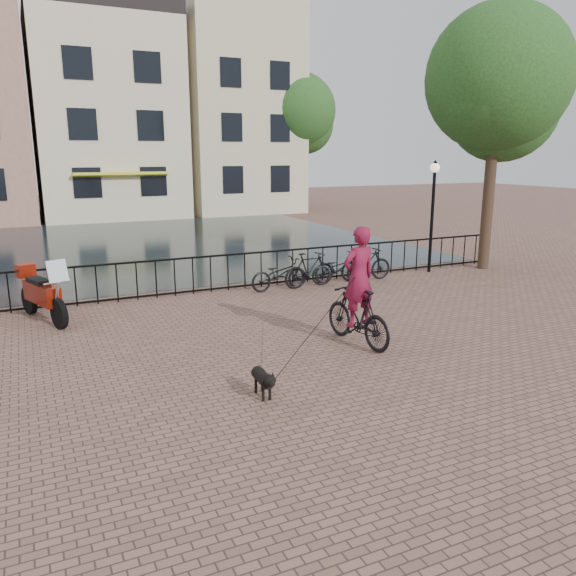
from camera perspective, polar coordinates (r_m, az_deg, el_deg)
name	(u,v)px	position (r m, az deg, el deg)	size (l,w,h in m)	color
ground	(372,407)	(8.77, 8.55, -11.87)	(100.00, 100.00, 0.00)	brown
canal_water	(144,244)	(24.55, -14.38, 4.36)	(20.00, 20.00, 0.00)	black
railing	(211,274)	(15.56, -7.86, 1.42)	(20.00, 0.05, 1.02)	black
canal_house_mid	(105,116)	(36.94, -18.12, 16.26)	(8.00, 9.50, 11.80)	beige
canal_house_right	(230,107)	(38.89, -5.87, 17.78)	(7.00, 9.00, 13.30)	beige
tree_near_right	(498,79)	(19.59, 20.58, 19.29)	(4.48, 4.48, 8.24)	black
tree_far_right	(298,111)	(37.46, 1.05, 17.55)	(4.76, 4.76, 8.76)	black
lamp_post	(433,198)	(18.39, 14.54, 8.88)	(0.30, 0.30, 3.45)	black
cyclist	(358,293)	(11.14, 7.15, -0.52)	(0.93, 2.08, 2.78)	black
dog	(263,381)	(8.93, -2.59, -9.46)	(0.27, 0.75, 0.50)	black
motorcycle	(42,287)	(13.84, -23.76, 0.05)	(1.24, 2.25, 1.57)	maroon
parked_bike_0	(279,274)	(15.64, -0.89, 1.41)	(0.60, 1.72, 0.90)	black
parked_bike_1	(310,270)	(16.04, 2.21, 1.88)	(0.47, 1.66, 1.00)	black
parked_bike_2	(338,268)	(16.50, 5.14, 1.99)	(0.60, 1.72, 0.90)	black
parked_bike_3	(366,264)	(16.98, 7.92, 2.42)	(0.47, 1.66, 1.00)	black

